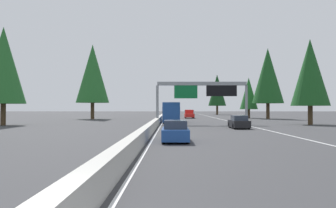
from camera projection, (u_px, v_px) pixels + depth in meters
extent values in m
plane|color=#38383A|center=(162.00, 120.00, 65.40)|extent=(320.00, 320.00, 0.00)
cube|color=#ADAAA3|center=(163.00, 115.00, 85.40)|extent=(180.00, 0.56, 0.90)
cube|color=silver|center=(218.00, 119.00, 75.29)|extent=(160.00, 0.16, 0.01)
cube|color=silver|center=(165.00, 119.00, 75.40)|extent=(160.00, 0.16, 0.01)
cylinder|color=gray|center=(157.00, 105.00, 49.20)|extent=(0.36, 0.36, 5.41)
cylinder|color=gray|center=(246.00, 105.00, 49.08)|extent=(0.36, 0.36, 5.41)
cube|color=gray|center=(202.00, 84.00, 49.17)|extent=(0.50, 12.32, 0.50)
cube|color=#0C602D|center=(186.00, 92.00, 49.03)|extent=(0.12, 3.20, 1.90)
cube|color=black|center=(222.00, 91.00, 48.98)|extent=(0.16, 4.20, 1.50)
cube|color=#1E4793|center=(175.00, 134.00, 24.40)|extent=(4.40, 1.80, 0.76)
cube|color=#2D3847|center=(175.00, 124.00, 24.19)|extent=(2.46, 1.51, 0.56)
cylinder|color=black|center=(164.00, 135.00, 25.81)|extent=(0.64, 0.22, 0.64)
cylinder|color=black|center=(186.00, 135.00, 25.80)|extent=(0.64, 0.22, 0.64)
cylinder|color=black|center=(163.00, 139.00, 23.00)|extent=(0.64, 0.22, 0.64)
cylinder|color=black|center=(188.00, 139.00, 22.98)|extent=(0.64, 0.22, 0.64)
cube|color=black|center=(239.00, 124.00, 39.79)|extent=(4.40, 1.80, 0.76)
cube|color=#2D3847|center=(239.00, 118.00, 39.57)|extent=(2.46, 1.51, 0.56)
cylinder|color=black|center=(230.00, 125.00, 41.20)|extent=(0.64, 0.22, 0.64)
cylinder|color=black|center=(243.00, 125.00, 41.18)|extent=(0.64, 0.22, 0.64)
cylinder|color=black|center=(234.00, 126.00, 38.38)|extent=(0.64, 0.22, 0.64)
cylinder|color=black|center=(249.00, 126.00, 38.37)|extent=(0.64, 0.22, 0.64)
cube|color=red|center=(189.00, 115.00, 78.67)|extent=(5.60, 2.00, 0.70)
cube|color=red|center=(189.00, 112.00, 79.69)|extent=(2.24, 1.84, 0.90)
cube|color=#2D3847|center=(189.00, 111.00, 79.69)|extent=(2.02, 1.92, 0.41)
cylinder|color=black|center=(185.00, 116.00, 80.53)|extent=(0.80, 0.28, 0.80)
cylinder|color=black|center=(193.00, 116.00, 80.51)|extent=(0.80, 0.28, 0.80)
cylinder|color=black|center=(186.00, 117.00, 76.83)|extent=(0.80, 0.28, 0.80)
cylinder|color=black|center=(194.00, 117.00, 76.81)|extent=(0.80, 0.28, 0.80)
cube|color=#1E4793|center=(172.00, 111.00, 131.99)|extent=(5.00, 1.95, 1.44)
cube|color=#2D3847|center=(172.00, 111.00, 129.69)|extent=(0.08, 1.48, 0.56)
cylinder|color=black|center=(170.00, 113.00, 133.69)|extent=(0.70, 0.24, 0.70)
cylinder|color=black|center=(174.00, 113.00, 133.68)|extent=(0.70, 0.24, 0.70)
cylinder|color=black|center=(170.00, 113.00, 130.29)|extent=(0.70, 0.24, 0.70)
cylinder|color=black|center=(174.00, 113.00, 130.28)|extent=(0.70, 0.24, 0.70)
cube|color=silver|center=(192.00, 112.00, 133.27)|extent=(4.40, 1.80, 0.76)
cube|color=#2D3847|center=(192.00, 111.00, 133.06)|extent=(2.46, 1.51, 0.56)
cylinder|color=black|center=(189.00, 113.00, 134.68)|extent=(0.64, 0.22, 0.64)
cylinder|color=black|center=(193.00, 113.00, 134.67)|extent=(0.64, 0.22, 0.64)
cylinder|color=black|center=(190.00, 113.00, 131.87)|extent=(0.64, 0.22, 0.64)
cylinder|color=black|center=(194.00, 113.00, 131.85)|extent=(0.64, 0.22, 0.64)
cube|color=#1E4793|center=(171.00, 112.00, 56.14)|extent=(11.50, 2.50, 2.90)
cube|color=#2D3847|center=(171.00, 110.00, 56.15)|extent=(11.04, 2.55, 0.84)
cylinder|color=black|center=(165.00, 118.00, 60.16)|extent=(1.00, 0.30, 1.00)
cylinder|color=black|center=(178.00, 118.00, 60.14)|extent=(1.00, 0.30, 1.00)
cylinder|color=black|center=(164.00, 120.00, 52.12)|extent=(1.00, 0.30, 1.00)
cylinder|color=black|center=(179.00, 120.00, 52.09)|extent=(1.00, 0.30, 1.00)
cylinder|color=#4C3823|center=(310.00, 115.00, 48.62)|extent=(0.64, 0.64, 2.59)
cone|color=#194C1E|center=(310.00, 72.00, 48.68)|extent=(5.18, 5.18, 9.19)
cylinder|color=#4C3823|center=(268.00, 111.00, 74.00)|extent=(0.71, 0.71, 3.25)
cone|color=#194C1E|center=(268.00, 76.00, 74.08)|extent=(6.50, 6.50, 11.52)
cylinder|color=#4C3823|center=(249.00, 114.00, 79.32)|extent=(0.58, 0.58, 2.00)
cone|color=#236028|center=(249.00, 93.00, 79.37)|extent=(4.00, 4.00, 7.08)
cylinder|color=#4C3823|center=(217.00, 110.00, 118.77)|extent=(0.68, 0.68, 2.97)
cone|color=#143D19|center=(217.00, 90.00, 118.84)|extent=(5.94, 5.94, 10.52)
cylinder|color=#4C3823|center=(3.00, 114.00, 46.65)|extent=(0.67, 0.67, 2.86)
cone|color=#236028|center=(3.00, 65.00, 46.72)|extent=(5.72, 5.72, 10.14)
cylinder|color=#4C3823|center=(92.00, 111.00, 71.93)|extent=(0.72, 0.72, 3.34)
cone|color=#236028|center=(93.00, 74.00, 72.01)|extent=(6.67, 6.67, 11.83)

